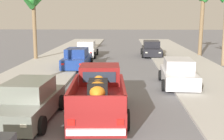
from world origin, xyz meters
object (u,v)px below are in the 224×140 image
(car_right_far, at_px, (178,73))
(palm_tree_left_mid, at_px, (33,4))
(pickup_truck, at_px, (99,95))
(car_left_near, at_px, (29,102))
(car_left_mid, at_px, (77,59))
(car_left_far, at_px, (151,49))
(car_right_mid, at_px, (87,49))

(car_right_far, bearing_deg, palm_tree_left_mid, 139.79)
(pickup_truck, bearing_deg, car_left_near, -166.46)
(car_left_mid, bearing_deg, car_right_far, -38.96)
(car_left_mid, height_order, car_right_far, same)
(car_left_mid, relative_size, car_left_far, 1.00)
(car_left_near, relative_size, car_left_mid, 1.00)
(pickup_truck, relative_size, car_right_far, 1.22)
(pickup_truck, relative_size, car_left_far, 1.23)
(pickup_truck, distance_m, car_right_mid, 17.04)
(pickup_truck, height_order, car_right_mid, pickup_truck)
(pickup_truck, distance_m, car_left_mid, 10.83)
(car_left_far, bearing_deg, car_left_mid, -132.12)
(car_right_mid, height_order, car_left_far, same)
(pickup_truck, xyz_separation_m, car_left_far, (3.79, 17.55, -0.10))
(car_left_near, distance_m, car_right_mid, 17.46)
(car_left_far, distance_m, palm_tree_left_mid, 12.02)
(pickup_truck, relative_size, palm_tree_left_mid, 0.87)
(car_left_far, xyz_separation_m, palm_tree_left_mid, (-10.82, -3.00, 4.30))
(car_right_mid, bearing_deg, pickup_truck, -81.16)
(car_left_near, relative_size, car_right_mid, 1.01)
(car_left_near, xyz_separation_m, car_left_mid, (0.06, 11.15, 0.00))
(car_left_far, bearing_deg, palm_tree_left_mid, -164.50)
(car_right_mid, distance_m, car_left_far, 6.44)
(car_left_mid, distance_m, car_right_mid, 6.31)
(car_left_mid, bearing_deg, pickup_truck, -76.31)
(car_left_near, xyz_separation_m, palm_tree_left_mid, (-4.41, 15.18, 4.30))
(pickup_truck, xyz_separation_m, car_left_near, (-2.62, -0.63, -0.10))
(palm_tree_left_mid, bearing_deg, car_right_far, -40.21)
(car_left_near, bearing_deg, car_left_far, 70.58)
(car_left_near, bearing_deg, car_left_mid, 89.71)
(car_right_mid, height_order, car_right_far, same)
(pickup_truck, distance_m, car_right_far, 6.57)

